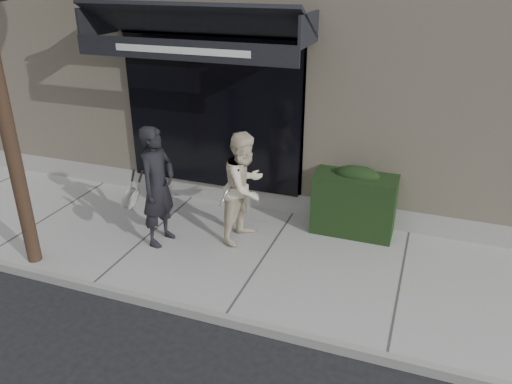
% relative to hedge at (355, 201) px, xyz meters
% --- Properties ---
extents(ground, '(80.00, 80.00, 0.00)m').
position_rel_hedge_xyz_m(ground, '(-1.10, -1.25, -0.66)').
color(ground, black).
rests_on(ground, ground).
extents(sidewalk, '(20.00, 3.00, 0.12)m').
position_rel_hedge_xyz_m(sidewalk, '(-1.10, -1.25, -0.60)').
color(sidewalk, '#979792').
rests_on(sidewalk, ground).
extents(curb, '(20.00, 0.10, 0.14)m').
position_rel_hedge_xyz_m(curb, '(-1.10, -2.80, -0.59)').
color(curb, gray).
rests_on(curb, ground).
extents(building_facade, '(14.30, 8.04, 5.64)m').
position_rel_hedge_xyz_m(building_facade, '(-1.11, 3.71, 2.08)').
color(building_facade, '#C4B396').
rests_on(building_facade, ground).
extents(hedge, '(1.30, 0.70, 1.14)m').
position_rel_hedge_xyz_m(hedge, '(0.00, 0.00, 0.00)').
color(hedge, black).
rests_on(hedge, sidewalk).
extents(pedestrian_front, '(0.70, 0.90, 1.90)m').
position_rel_hedge_xyz_m(pedestrian_front, '(-2.79, -1.40, 0.41)').
color(pedestrian_front, black).
rests_on(pedestrian_front, sidewalk).
extents(pedestrian_back, '(0.84, 0.99, 1.78)m').
position_rel_hedge_xyz_m(pedestrian_back, '(-1.59, -0.83, 0.35)').
color(pedestrian_back, beige).
rests_on(pedestrian_back, sidewalk).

